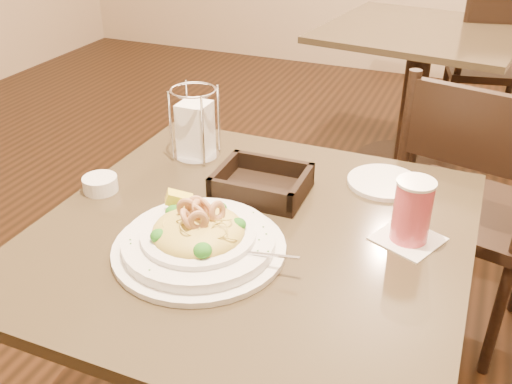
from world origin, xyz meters
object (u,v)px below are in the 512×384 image
at_px(dining_chair_near, 468,205).
at_px(dining_chair_far, 490,63).
at_px(drink_glass, 412,211).
at_px(butter_ramekin, 100,184).
at_px(main_table, 253,311).
at_px(napkin_caddy, 195,128).
at_px(side_plate, 384,182).
at_px(pasta_bowl, 199,237).
at_px(bread_basket, 262,185).
at_px(background_table, 417,75).

distance_m(dining_chair_near, dining_chair_far, 1.58).
xyz_separation_m(dining_chair_near, drink_glass, (-0.11, -0.63, 0.31)).
bearing_deg(dining_chair_near, butter_ramekin, 53.49).
distance_m(main_table, napkin_caddy, 0.50).
xyz_separation_m(dining_chair_near, side_plate, (-0.21, -0.41, 0.25)).
bearing_deg(butter_ramekin, pasta_bowl, -21.19).
distance_m(dining_chair_near, bread_basket, 0.78).
height_order(bread_basket, side_plate, bread_basket).
xyz_separation_m(background_table, butter_ramekin, (-0.49, -1.91, 0.25)).
distance_m(background_table, side_plate, 1.64).
distance_m(dining_chair_far, bread_basket, 2.21).
height_order(pasta_bowl, side_plate, pasta_bowl).
relative_size(dining_chair_near, drink_glass, 5.77).
bearing_deg(drink_glass, napkin_caddy, 162.99).
bearing_deg(drink_glass, dining_chair_near, 79.87).
distance_m(main_table, dining_chair_far, 2.33).
relative_size(pasta_bowl, butter_ramekin, 4.73).
relative_size(bread_basket, napkin_caddy, 1.11).
xyz_separation_m(main_table, dining_chair_far, (0.42, 2.30, -0.01)).
distance_m(main_table, drink_glass, 0.45).
xyz_separation_m(background_table, pasta_bowl, (-0.15, -2.04, 0.27)).
xyz_separation_m(dining_chair_near, dining_chair_far, (-0.01, 1.58, 0.00)).
height_order(main_table, butter_ramekin, butter_ramekin).
distance_m(dining_chair_far, napkin_caddy, 2.17).
height_order(pasta_bowl, drink_glass, drink_glass).
height_order(dining_chair_far, butter_ramekin, dining_chair_far).
distance_m(napkin_caddy, butter_ramekin, 0.29).
distance_m(main_table, dining_chair_near, 0.83).
bearing_deg(bread_basket, napkin_caddy, 153.70).
height_order(drink_glass, napkin_caddy, napkin_caddy).
xyz_separation_m(dining_chair_near, bread_basket, (-0.47, -0.56, 0.26)).
bearing_deg(main_table, dining_chair_far, 79.75).
xyz_separation_m(bread_basket, side_plate, (0.26, 0.15, -0.02)).
distance_m(dining_chair_near, pasta_bowl, 1.00).
relative_size(dining_chair_far, side_plate, 5.22).
relative_size(pasta_bowl, side_plate, 2.19).
xyz_separation_m(main_table, bread_basket, (-0.04, 0.15, 0.25)).
bearing_deg(drink_glass, pasta_bowl, -152.14).
bearing_deg(pasta_bowl, main_table, 59.66).
relative_size(dining_chair_near, side_plate, 5.22).
relative_size(dining_chair_near, pasta_bowl, 2.39).
bearing_deg(drink_glass, dining_chair_far, 87.43).
height_order(dining_chair_far, drink_glass, dining_chair_far).
height_order(main_table, bread_basket, bread_basket).
height_order(main_table, dining_chair_far, dining_chair_far).
bearing_deg(side_plate, main_table, -125.98).
relative_size(main_table, dining_chair_far, 0.97).
distance_m(pasta_bowl, bread_basket, 0.27).
bearing_deg(dining_chair_near, napkin_caddy, 45.65).
xyz_separation_m(background_table, dining_chair_far, (0.33, 0.37, -0.01)).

